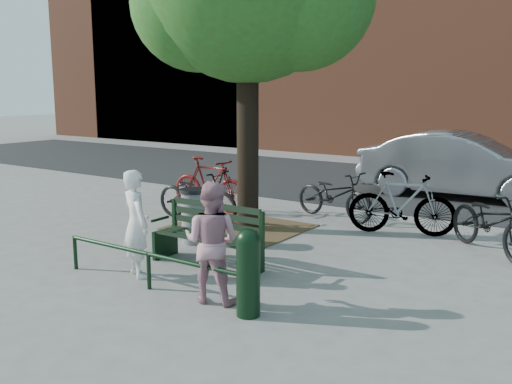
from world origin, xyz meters
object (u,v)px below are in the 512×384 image
Objects in this scene: person_left at (136,224)px; bicycle_c at (335,195)px; parked_car at (462,165)px; park_bench at (210,234)px; litter_bin at (194,216)px; person_right at (212,242)px; bollard at (248,270)px.

person_left is 4.88m from bicycle_c.
park_bench is at bearing 164.93° from parked_car.
person_right is at bearing -44.73° from litter_bin.
park_bench is at bearing -38.76° from litter_bin.
person_right reaches higher than litter_bin.
parked_car reaches higher than person_right.
bollard reaches higher than bicycle_c.
park_bench is at bearing -95.11° from person_left.
bollard is at bearing -164.75° from person_left.
park_bench is 1.66× the size of bollard.
person_right is 1.45× the size of bollard.
bicycle_c is (1.14, 3.05, 0.01)m from litter_bin.
bollard is (1.60, -1.27, 0.08)m from park_bench.
person_left reaches higher than litter_bin.
bollard is 0.22× the size of parked_car.
parked_car is at bearing 77.83° from park_bench.
park_bench reaches higher than litter_bin.
park_bench is 1.15× the size of person_left.
parked_car is (1.51, 3.78, 0.30)m from bicycle_c.
person_right is 0.81× the size of bicycle_c.
litter_bin is at bearing 141.46° from bollard.
person_left is 1.48m from person_right.
person_left reaches higher than bicycle_c.
parked_car is at bearing -10.41° from bicycle_c.
person_right is 0.32× the size of parked_car.
person_right is at bearing -49.92° from park_bench.
person_right reaches higher than bicycle_c.
park_bench is at bearing -170.65° from bicycle_c.
bollard is at bearing -152.67° from bicycle_c.
person_left is at bearing -118.13° from park_bench.
parked_car reaches higher than person_left.
bollard is 3.33m from litter_bin.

